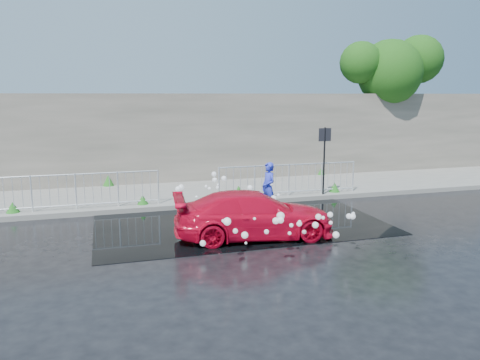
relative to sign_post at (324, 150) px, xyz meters
name	(u,v)px	position (x,y,z in m)	size (l,w,h in m)	color
ground	(231,233)	(-4.20, -3.10, -1.72)	(90.00, 90.00, 0.00)	black
pavement	(195,193)	(-4.20, 1.90, -1.65)	(30.00, 4.00, 0.15)	#5E5E5A
curb	(207,205)	(-4.20, -0.10, -1.64)	(30.00, 0.25, 0.16)	#5E5E5A
retaining_wall	(184,138)	(-4.20, 4.10, 0.18)	(30.00, 0.60, 3.50)	#534F46
puddle	(239,222)	(-3.70, -2.10, -1.72)	(8.00, 5.00, 0.01)	black
sign_post	(324,150)	(0.00, 0.00, 0.00)	(0.45, 0.06, 2.50)	black
tree	(393,68)	(5.46, 4.31, 3.05)	(5.03, 2.94, 6.30)	#332114
railing_left	(76,190)	(-8.20, 0.25, -0.99)	(5.05, 0.05, 1.10)	silver
railing_right	(289,179)	(-1.20, 0.25, -0.99)	(5.05, 0.05, 1.10)	silver
weeds	(195,188)	(-4.28, 1.45, -1.39)	(12.17, 3.93, 0.43)	#165318
water_spray	(244,208)	(-3.83, -3.07, -1.07)	(3.50, 5.52, 1.12)	white
red_car	(254,215)	(-3.73, -3.60, -1.13)	(1.66, 4.07, 1.18)	red
person	(268,188)	(-2.51, -1.30, -0.94)	(0.57, 0.38, 1.57)	#2835CA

